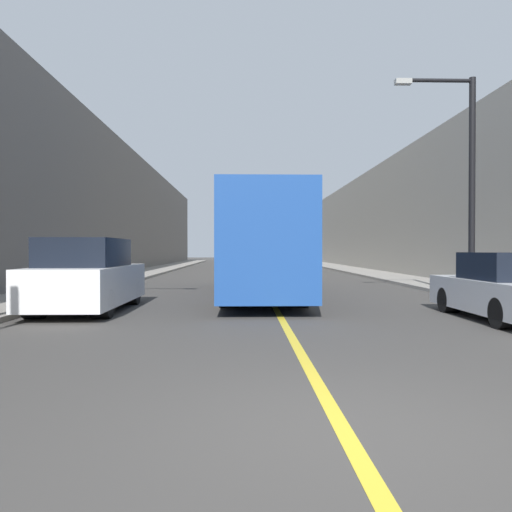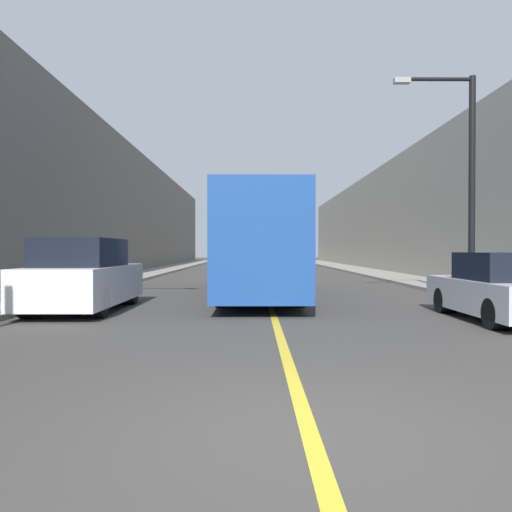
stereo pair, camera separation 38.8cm
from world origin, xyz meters
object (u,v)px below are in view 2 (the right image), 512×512
at_px(bus, 259,245).
at_px(parked_suv_left, 84,277).
at_px(car_right_near, 501,290).
at_px(street_lamp_right, 464,170).

distance_m(bus, parked_suv_left, 6.57).
height_order(parked_suv_left, car_right_near, parked_suv_left).
height_order(car_right_near, street_lamp_right, street_lamp_right).
distance_m(bus, street_lamp_right, 7.06).
xyz_separation_m(bus, parked_suv_left, (-4.53, -4.68, -0.89)).
bearing_deg(bus, car_right_near, -51.08).
relative_size(parked_suv_left, street_lamp_right, 0.69).
relative_size(bus, street_lamp_right, 1.85).
bearing_deg(street_lamp_right, bus, 162.30).
bearing_deg(car_right_near, parked_suv_left, 169.28).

